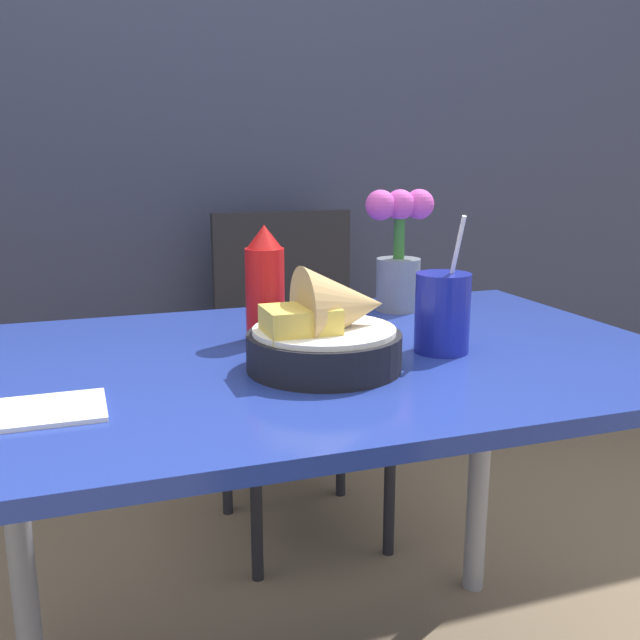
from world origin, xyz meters
TOP-DOWN VIEW (x-y plane):
  - wall_window at (0.00, 1.07)m, footprint 7.00×0.06m
  - dining_table at (0.00, 0.00)m, footprint 1.13×0.76m
  - chair_far_window at (0.19, 0.81)m, footprint 0.40×0.40m
  - food_basket at (-0.02, -0.09)m, footprint 0.23×0.23m
  - ketchup_bottle at (-0.07, 0.10)m, footprint 0.07×0.07m
  - drink_cup at (0.18, -0.06)m, footprint 0.09×0.09m
  - flower_vase at (0.25, 0.25)m, footprint 0.14×0.09m
  - napkin at (-0.42, -0.15)m, footprint 0.15×0.12m

SIDE VIEW (x-z plane):
  - chair_far_window at x=0.19m, z-range 0.08..0.97m
  - dining_table at x=0.00m, z-range 0.26..1.00m
  - napkin at x=-0.42m, z-range 0.73..0.74m
  - food_basket at x=-0.02m, z-range 0.71..0.87m
  - drink_cup at x=0.18m, z-range 0.68..0.90m
  - ketchup_bottle at x=-0.07m, z-range 0.73..0.93m
  - flower_vase at x=0.25m, z-range 0.74..0.98m
  - wall_window at x=0.00m, z-range 0.00..2.60m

